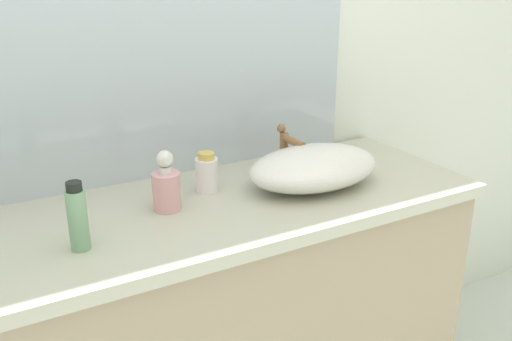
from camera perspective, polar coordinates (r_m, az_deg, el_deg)
name	(u,v)px	position (r m, az deg, el deg)	size (l,w,h in m)	color
bathroom_wall_rear	(162,29)	(1.71, -9.43, 13.87)	(6.00, 0.06, 2.60)	silver
sink_basin	(314,167)	(1.65, 5.84, 0.33)	(0.41, 0.27, 0.11)	silver
faucet	(287,145)	(1.75, 3.10, 2.60)	(0.03, 0.13, 0.14)	brown
soap_dispenser	(166,186)	(1.50, -9.02, -1.59)	(0.07, 0.07, 0.16)	pink
perfume_bottle	(207,173)	(1.61, -4.98, -0.28)	(0.07, 0.07, 0.11)	white
spray_can	(78,218)	(1.33, -17.52, -4.54)	(0.04, 0.04, 0.16)	#79A57A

